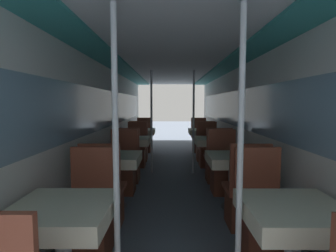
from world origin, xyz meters
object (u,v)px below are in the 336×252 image
chair_left_near_1 (105,202)px  chair_left_near_2 (128,165)px  dining_table_right_2 (212,143)px  dining_table_right_3 (202,133)px  chair_right_far_0 (262,225)px  support_pole_right_0 (240,160)px  chair_right_near_2 (217,166)px  support_pole_left_2 (152,122)px  chair_left_far_3 (144,142)px  dining_table_right_0 (294,219)px  chair_right_near_1 (245,202)px  chair_left_far_0 (90,224)px  chair_right_far_2 (208,153)px  dining_table_left_1 (115,162)px  dining_table_left_2 (133,143)px  chair_left_far_2 (137,153)px  dining_table_left_3 (142,133)px  support_pole_left_0 (116,160)px  chair_left_far_1 (123,174)px  dining_table_left_0 (62,218)px  chair_right_near_3 (204,149)px  dining_table_right_1 (233,162)px  chair_left_near_3 (140,149)px  chair_right_far_1 (224,174)px  chair_right_far_3 (199,142)px

chair_left_near_1 → chair_left_near_2: size_ratio=1.00×
dining_table_right_2 → dining_table_right_3: (0.00, 1.79, 0.00)m
chair_right_far_0 → support_pole_right_0: size_ratio=0.48×
chair_right_near_2 → dining_table_right_2: bearing=90.0°
support_pole_left_2 → chair_left_far_3: size_ratio=2.08×
dining_table_right_0 → chair_right_near_1: chair_right_near_1 is taller
chair_left_far_0 → chair_right_far_2: same height
dining_table_left_1 → dining_table_right_3: (1.64, 3.58, 0.00)m
dining_table_left_2 → chair_right_near_1: size_ratio=0.73×
support_pole_left_2 → chair_left_far_3: bearing=99.2°
chair_right_far_2 → chair_left_far_3: bearing=-47.4°
support_pole_right_0 → dining_table_right_3: 5.40m
chair_left_far_2 → support_pole_left_2: 1.04m
chair_left_far_0 → dining_table_left_3: size_ratio=1.37×
support_pole_left_0 → dining_table_right_2: bearing=70.7°
chair_right_near_1 → chair_left_far_1: bearing=143.6°
chair_left_far_2 → dining_table_right_0: size_ratio=1.37×
chair_left_far_1 → dining_table_right_2: chair_left_far_1 is taller
dining_table_left_0 → chair_right_far_0: chair_right_far_0 is taller
dining_table_left_2 → chair_right_near_3: chair_right_near_3 is taller
dining_table_right_1 → chair_right_near_3: 2.99m
chair_left_far_2 → chair_left_near_3: (0.00, 0.58, 0.00)m
chair_left_near_2 → chair_left_near_3: same height
dining_table_right_1 → chair_right_far_2: bearing=90.0°
support_pole_right_0 → chair_right_near_1: size_ratio=2.08×
chair_right_near_1 → chair_right_far_1: (0.00, 1.21, 0.00)m
chair_left_near_1 → support_pole_left_2: support_pole_left_2 is taller
chair_right_near_3 → support_pole_left_2: bearing=-136.7°
chair_right_far_0 → support_pole_right_0: 1.04m
chair_right_far_1 → chair_right_far_3: same height
dining_table_left_0 → chair_right_near_1: 2.05m
chair_right_far_2 → dining_table_right_3: size_ratio=1.37×
chair_left_far_2 → chair_left_far_3: 1.79m
chair_right_near_2 → chair_left_near_2: bearing=180.0°
dining_table_left_2 → chair_right_near_2: 1.78m
dining_table_left_3 → chair_right_far_3: 1.78m
support_pole_left_0 → dining_table_left_3: support_pole_left_0 is taller
chair_left_far_3 → chair_left_far_0: bearing=90.0°
chair_left_far_0 → dining_table_right_1: 2.05m
chair_left_far_0 → dining_table_left_1: size_ratio=1.37×
dining_table_left_1 → dining_table_right_0: 2.43m
chair_left_far_2 → chair_right_far_0: 3.94m
dining_table_left_3 → dining_table_right_3: 1.64m
chair_left_near_3 → dining_table_right_3: bearing=20.2°
chair_left_near_2 → dining_table_left_0: bearing=-90.0°
chair_left_near_1 → dining_table_right_1: (1.64, 0.61, 0.33)m
dining_table_left_2 → chair_right_far_3: bearing=55.5°
chair_left_near_1 → support_pole_right_0: 1.88m
dining_table_left_2 → chair_left_near_3: chair_left_near_3 is taller
chair_left_far_3 → support_pole_right_0: (1.25, -5.97, 0.76)m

